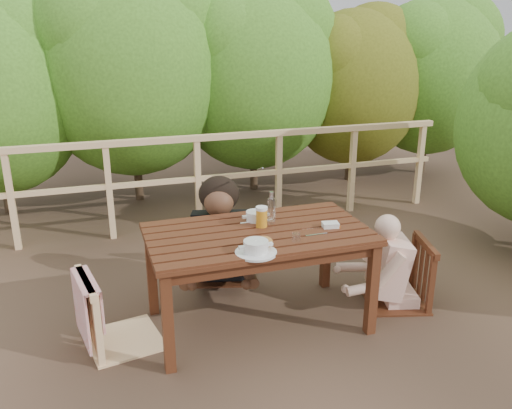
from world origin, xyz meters
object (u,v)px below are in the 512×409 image
object	(u,v)px
chair_far	(221,229)
chair_right	(399,246)
diner_right	(404,231)
soup_far	(256,217)
bread_roll	(263,242)
tumbler	(296,238)
chair_left	(119,276)
soup_near	(256,247)
table	(258,279)
woman	(220,197)
butter_tub	(330,226)
beer_glass	(262,218)
bottle	(271,209)

from	to	relation	value
chair_far	chair_right	bearing A→B (deg)	-19.85
diner_right	soup_far	world-z (taller)	diner_right
bread_roll	tumbler	xyz separation A→B (m)	(0.24, 0.02, -0.01)
chair_left	soup_near	distance (m)	0.95
chair_right	bread_roll	world-z (taller)	chair_right
diner_right	table	bearing A→B (deg)	103.57
woman	butter_tub	size ratio (longest dim) A/B	12.57
soup_near	beer_glass	distance (m)	0.44
chair_far	butter_tub	xyz separation A→B (m)	(0.57, -0.89, 0.29)
woman	soup_far	bearing A→B (deg)	116.20
bottle	butter_tub	world-z (taller)	bottle
soup_far	beer_glass	world-z (taller)	beer_glass
chair_left	soup_near	size ratio (longest dim) A/B	3.74
chair_far	tumbler	bearing A→B (deg)	-61.14
beer_glass	woman	bearing A→B (deg)	98.75
table	bottle	distance (m)	0.51
beer_glass	bottle	bearing A→B (deg)	25.26
table	diner_right	size ratio (longest dim) A/B	1.28
bread_roll	chair_right	bearing A→B (deg)	10.51
chair_far	butter_tub	distance (m)	1.10
chair_far	woman	size ratio (longest dim) A/B	0.62
soup_near	soup_far	distance (m)	0.56
bottle	chair_left	bearing A→B (deg)	-177.02
table	butter_tub	xyz separation A→B (m)	(0.51, -0.09, 0.38)
tumbler	bread_roll	bearing A→B (deg)	-176.15
soup_near	bread_roll	bearing A→B (deg)	45.45
bread_roll	beer_glass	xyz separation A→B (m)	(0.11, 0.33, 0.04)
chair_right	soup_far	bearing A→B (deg)	-87.19
butter_tub	soup_far	bearing A→B (deg)	157.34
soup_near	beer_glass	bearing A→B (deg)	66.64
diner_right	butter_tub	distance (m)	0.66
chair_left	table	bearing A→B (deg)	-103.81
butter_tub	chair_left	bearing A→B (deg)	-175.57
chair_right	bottle	distance (m)	1.06
chair_right	soup_far	world-z (taller)	chair_right
table	beer_glass	size ratio (longest dim) A/B	9.50
chair_right	woman	size ratio (longest dim) A/B	0.66
table	bread_roll	size ratio (longest dim) A/B	11.25
bottle	diner_right	bearing A→B (deg)	-8.74
chair_left	bottle	size ratio (longest dim) A/B	3.97
beer_glass	chair_right	bearing A→B (deg)	-6.14
chair_far	beer_glass	distance (m)	0.81
bread_roll	butter_tub	bearing A→B (deg)	16.78
woman	beer_glass	xyz separation A→B (m)	(0.12, -0.75, 0.07)
woman	butter_tub	distance (m)	1.08
bread_roll	tumbler	world-z (taller)	bread_roll
woman	bottle	bearing A→B (deg)	121.43
bottle	butter_tub	distance (m)	0.43
soup_far	chair_right	bearing A→B (deg)	-12.87
diner_right	soup_far	size ratio (longest dim) A/B	4.80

